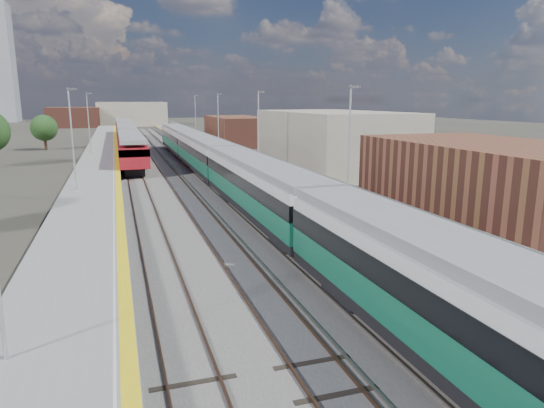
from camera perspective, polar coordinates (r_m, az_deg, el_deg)
name	(u,v)px	position (r m, az deg, el deg)	size (l,w,h in m)	color
ground	(183,169)	(56.08, -10.38, 4.12)	(320.00, 320.00, 0.00)	#47443A
ballast_bed	(161,166)	(58.31, -12.91, 4.34)	(10.50, 155.00, 0.06)	#565451
tracks	(165,164)	(60.01, -12.48, 4.65)	(8.96, 160.00, 0.17)	#4C3323
platform_right	(224,160)	(59.34, -5.65, 5.21)	(4.70, 155.00, 8.52)	slate
platform_left	(99,165)	(58.07, -19.64, 4.40)	(4.30, 155.00, 8.52)	slate
buildings	(69,88)	(144.16, -22.74, 12.45)	(72.00, 185.50, 40.00)	brown
green_train	(225,165)	(40.90, -5.52, 4.55)	(2.93, 81.63, 3.23)	black
red_train	(127,136)	(78.09, -16.73, 7.65)	(2.95, 59.70, 3.72)	black
tree_c	(44,128)	(83.41, -25.24, 8.09)	(3.99, 3.99, 5.41)	#382619
tree_d	(336,125)	(75.05, 7.59, 9.16)	(4.53, 4.53, 6.14)	#382619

